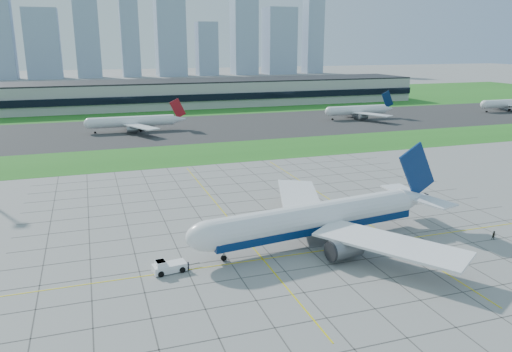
{
  "coord_description": "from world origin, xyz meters",
  "views": [
    {
      "loc": [
        -38.18,
        -81.42,
        38.41
      ],
      "look_at": [
        -0.66,
        29.48,
        7.0
      ],
      "focal_mm": 35.0,
      "sensor_mm": 36.0,
      "label": 1
    }
  ],
  "objects_px": {
    "crew_near": "(188,266)",
    "distant_jet_2": "(358,110)",
    "pushback_tug": "(168,267)",
    "crew_far": "(494,235)",
    "distant_jet_3": "(510,103)",
    "distant_jet_1": "(134,121)",
    "airliner": "(317,219)"
  },
  "relations": [
    {
      "from": "crew_near",
      "to": "distant_jet_2",
      "type": "relative_size",
      "value": 0.04
    },
    {
      "from": "pushback_tug",
      "to": "crew_far",
      "type": "relative_size",
      "value": 4.58
    },
    {
      "from": "pushback_tug",
      "to": "distant_jet_3",
      "type": "xyz_separation_m",
      "value": [
        220.32,
        146.37,
        3.46
      ]
    },
    {
      "from": "pushback_tug",
      "to": "crew_far",
      "type": "distance_m",
      "value": 64.79
    },
    {
      "from": "crew_near",
      "to": "crew_far",
      "type": "height_order",
      "value": "crew_far"
    },
    {
      "from": "distant_jet_2",
      "to": "distant_jet_3",
      "type": "distance_m",
      "value": 98.09
    },
    {
      "from": "distant_jet_3",
      "to": "crew_near",
      "type": "bearing_deg",
      "value": -145.86
    },
    {
      "from": "crew_far",
      "to": "distant_jet_1",
      "type": "height_order",
      "value": "distant_jet_1"
    },
    {
      "from": "distant_jet_1",
      "to": "distant_jet_2",
      "type": "xyz_separation_m",
      "value": [
        114.01,
        1.71,
        -0.0
      ]
    },
    {
      "from": "pushback_tug",
      "to": "distant_jet_2",
      "type": "xyz_separation_m",
      "value": [
        122.24,
        148.13,
        3.46
      ]
    },
    {
      "from": "crew_near",
      "to": "distant_jet_3",
      "type": "distance_m",
      "value": 262.03
    },
    {
      "from": "crew_far",
      "to": "distant_jet_2",
      "type": "bearing_deg",
      "value": 88.82
    },
    {
      "from": "airliner",
      "to": "distant_jet_2",
      "type": "bearing_deg",
      "value": 49.74
    },
    {
      "from": "crew_near",
      "to": "distant_jet_3",
      "type": "relative_size",
      "value": 0.04
    },
    {
      "from": "distant_jet_1",
      "to": "airliner",
      "type": "bearing_deg",
      "value": -81.29
    },
    {
      "from": "crew_near",
      "to": "crew_far",
      "type": "relative_size",
      "value": 0.92
    },
    {
      "from": "airliner",
      "to": "crew_far",
      "type": "bearing_deg",
      "value": -24.47
    },
    {
      "from": "pushback_tug",
      "to": "distant_jet_3",
      "type": "bearing_deg",
      "value": 25.95
    },
    {
      "from": "distant_jet_2",
      "to": "distant_jet_3",
      "type": "height_order",
      "value": "same"
    },
    {
      "from": "crew_far",
      "to": "distant_jet_1",
      "type": "relative_size",
      "value": 0.04
    },
    {
      "from": "pushback_tug",
      "to": "distant_jet_3",
      "type": "distance_m",
      "value": 264.53
    },
    {
      "from": "airliner",
      "to": "distant_jet_1",
      "type": "bearing_deg",
      "value": 91.06
    },
    {
      "from": "airliner",
      "to": "pushback_tug",
      "type": "distance_m",
      "value": 30.57
    },
    {
      "from": "pushback_tug",
      "to": "distant_jet_1",
      "type": "xyz_separation_m",
      "value": [
        8.24,
        146.42,
        3.46
      ]
    },
    {
      "from": "pushback_tug",
      "to": "distant_jet_2",
      "type": "relative_size",
      "value": 0.2
    },
    {
      "from": "distant_jet_1",
      "to": "crew_near",
      "type": "bearing_deg",
      "value": -91.86
    },
    {
      "from": "crew_far",
      "to": "distant_jet_1",
      "type": "distance_m",
      "value": 162.84
    },
    {
      "from": "distant_jet_2",
      "to": "distant_jet_1",
      "type": "bearing_deg",
      "value": -179.14
    },
    {
      "from": "crew_far",
      "to": "distant_jet_1",
      "type": "bearing_deg",
      "value": 129.53
    },
    {
      "from": "distant_jet_3",
      "to": "distant_jet_1",
      "type": "bearing_deg",
      "value": 179.99
    },
    {
      "from": "pushback_tug",
      "to": "crew_far",
      "type": "bearing_deg",
      "value": -13.28
    },
    {
      "from": "crew_far",
      "to": "distant_jet_3",
      "type": "xyz_separation_m",
      "value": [
        155.84,
        152.73,
        3.57
      ]
    }
  ]
}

